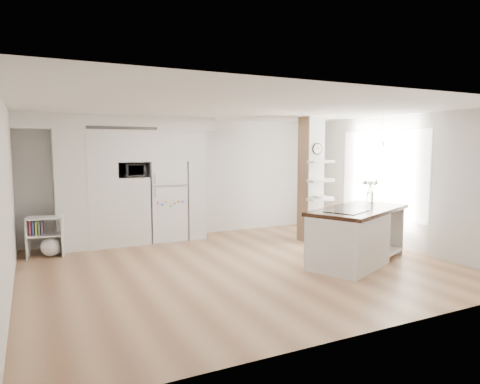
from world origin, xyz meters
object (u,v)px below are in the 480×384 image
object	(u,v)px
refrigerator	(166,201)
kitchen_island	(352,237)
bookshelf	(47,239)
floor_plant_a	(326,225)

from	to	relation	value
refrigerator	kitchen_island	world-z (taller)	refrigerator
bookshelf	floor_plant_a	bearing A→B (deg)	0.97
refrigerator	bookshelf	distance (m)	2.55
bookshelf	refrigerator	bearing A→B (deg)	18.24
kitchen_island	bookshelf	distance (m)	5.61
refrigerator	bookshelf	size ratio (longest dim) A/B	2.31
kitchen_island	floor_plant_a	distance (m)	2.61
refrigerator	bookshelf	xyz separation A→B (m)	(-2.45, -0.46, -0.55)
refrigerator	floor_plant_a	distance (m)	3.77
refrigerator	bookshelf	world-z (taller)	refrigerator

